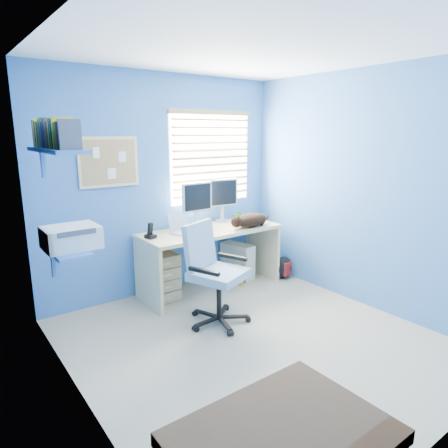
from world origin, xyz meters
TOP-DOWN VIEW (x-y plane):
  - floor at (0.00, 0.00)m, footprint 3.00×3.20m
  - ceiling at (0.00, 0.00)m, footprint 3.00×3.20m
  - wall_back at (0.00, 1.60)m, footprint 3.00×0.01m
  - wall_left at (-1.50, 0.00)m, footprint 0.01×3.20m
  - wall_right at (1.50, 0.00)m, footprint 0.01×3.20m
  - desk at (0.41, 1.26)m, footprint 1.69×0.65m
  - laptop at (0.09, 1.28)m, footprint 0.39×0.34m
  - monitor_left at (0.32, 1.42)m, footprint 0.40×0.13m
  - monitor_right at (0.77, 1.52)m, footprint 0.41×0.17m
  - phone at (-0.35, 1.31)m, footprint 0.11×0.13m
  - mug at (0.96, 1.44)m, footprint 0.10×0.09m
  - cd_spindle at (1.10, 1.36)m, footprint 0.13×0.13m
  - cat at (0.86, 1.07)m, footprint 0.48×0.29m
  - tower_pc at (0.90, 1.36)m, footprint 0.27×0.47m
  - drawer_boxes at (-0.23, 1.30)m, footprint 0.35×0.28m
  - yellow_book at (0.76, 1.16)m, footprint 0.03×0.17m
  - backpack at (1.36, 0.98)m, footprint 0.28×0.24m
  - office_chair at (-0.06, 0.52)m, footprint 0.75×0.75m
  - window_blinds at (0.65, 1.57)m, footprint 1.15×0.05m
  - corkboard at (-0.65, 1.58)m, footprint 0.64×0.02m
  - wall_shelves at (-1.35, 0.75)m, footprint 0.42×0.90m

SIDE VIEW (x-z plane):
  - floor at x=0.00m, z-range 0.00..0.00m
  - yellow_book at x=0.76m, z-range 0.00..0.24m
  - backpack at x=1.36m, z-range 0.00..0.29m
  - tower_pc at x=0.90m, z-range 0.00..0.45m
  - drawer_boxes at x=-0.23m, z-range 0.00..0.54m
  - desk at x=0.41m, z-range 0.00..0.74m
  - office_chair at x=-0.06m, z-range -0.13..0.87m
  - cd_spindle at x=1.10m, z-range 0.74..0.81m
  - mug at x=0.96m, z-range 0.74..0.84m
  - cat at x=0.86m, z-range 0.74..0.90m
  - phone at x=-0.35m, z-range 0.74..0.91m
  - laptop at x=0.09m, z-range 0.74..0.96m
  - monitor_left at x=0.32m, z-range 0.74..1.28m
  - monitor_right at x=0.77m, z-range 0.74..1.28m
  - wall_back at x=0.00m, z-range 0.00..2.50m
  - wall_left at x=-1.50m, z-range 0.00..2.50m
  - wall_right at x=1.50m, z-range 0.00..2.50m
  - wall_shelves at x=-1.35m, z-range 0.91..1.96m
  - corkboard at x=-0.65m, z-range 1.29..1.81m
  - window_blinds at x=0.65m, z-range 1.00..2.10m
  - ceiling at x=0.00m, z-range 2.50..2.50m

